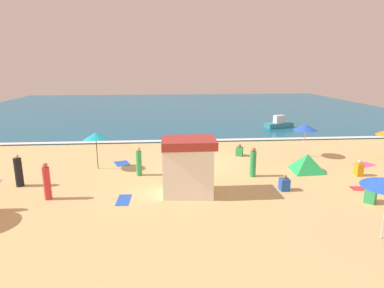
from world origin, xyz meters
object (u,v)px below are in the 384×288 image
object	(u,v)px
beachgoer_1	(47,182)
beachgoer_4	(19,172)
beach_umbrella_3	(305,127)
lifeguard_cabana	(189,166)
beachgoer_10	(139,162)
beach_umbrella_4	(96,136)
beachgoer_5	(371,195)
small_boat_0	(279,124)
beachgoer_2	(284,184)
beach_tent	(307,162)
beachgoer_0	(359,169)
beachgoer_8	(239,151)
beachgoer_3	(253,163)

from	to	relation	value
beachgoer_1	beachgoer_4	distance (m)	2.80
beach_umbrella_3	beachgoer_1	distance (m)	16.28
lifeguard_cabana	beachgoer_10	distance (m)	4.02
beach_umbrella_4	beachgoer_5	size ratio (longest dim) A/B	2.67
beachgoer_4	small_boat_0	distance (m)	23.80
small_boat_0	beachgoer_2	bearing A→B (deg)	-108.35
beach_umbrella_4	beachgoer_1	distance (m)	4.90
beach_tent	beachgoer_0	distance (m)	2.81
beach_umbrella_4	small_boat_0	size ratio (longest dim) A/B	0.79
lifeguard_cabana	beachgoer_10	xyz separation A→B (m)	(-2.64, 2.96, -0.62)
small_boat_0	beachgoer_0	bearing A→B (deg)	-91.15
beachgoer_2	beachgoer_8	xyz separation A→B (m)	(-0.83, 6.52, 0.02)
beachgoer_5	beachgoer_0	bearing A→B (deg)	65.56
beachgoer_4	beachgoer_10	world-z (taller)	beachgoer_4
beachgoer_2	beachgoer_10	size ratio (longest dim) A/B	0.49
beachgoer_3	beach_umbrella_3	bearing A→B (deg)	39.22
beachgoer_5	beachgoer_4	bearing A→B (deg)	168.36
beach_tent	beachgoer_4	bearing A→B (deg)	-175.65
beach_umbrella_4	beachgoer_4	distance (m)	4.56
beachgoer_0	beachgoer_3	xyz separation A→B (m)	(-6.10, 0.38, 0.38)
beachgoer_3	beachgoer_5	xyz separation A→B (m)	(4.45, -4.02, -0.43)
lifeguard_cabana	beach_umbrella_4	world-z (taller)	lifeguard_cabana
beach_tent	beachgoer_5	world-z (taller)	beach_tent
beach_umbrella_3	beachgoer_4	size ratio (longest dim) A/B	1.33
beachgoer_1	beachgoer_10	bearing A→B (deg)	37.58
lifeguard_cabana	beachgoer_3	world-z (taller)	lifeguard_cabana
beachgoer_2	beachgoer_4	size ratio (longest dim) A/B	0.47
lifeguard_cabana	beach_umbrella_4	bearing A→B (deg)	140.08
beachgoer_5	beachgoer_2	bearing A→B (deg)	151.98
beachgoer_4	beachgoer_8	xyz separation A→B (m)	(12.78, 4.82, -0.44)
beach_umbrella_3	beachgoer_3	bearing A→B (deg)	-140.78
beachgoer_1	beachgoer_2	distance (m)	11.54
lifeguard_cabana	beach_umbrella_4	distance (m)	6.89
lifeguard_cabana	beach_tent	bearing A→B (deg)	22.03
beachgoer_3	beachgoer_10	bearing A→B (deg)	173.80
beach_tent	small_boat_0	distance (m)	13.49
beachgoer_5	beachgoer_8	xyz separation A→B (m)	(-4.23, 8.33, -0.01)
lifeguard_cabana	beachgoer_1	size ratio (longest dim) A/B	1.56
beachgoer_1	beachgoer_4	world-z (taller)	beachgoer_1
beachgoer_2	beach_umbrella_3	bearing A→B (deg)	59.39
beachgoer_5	beachgoer_1	bearing A→B (deg)	173.79
beachgoer_3	small_boat_0	size ratio (longest dim) A/B	0.57
beachgoer_3	small_boat_0	bearing A→B (deg)	65.30
beachgoer_2	small_boat_0	distance (m)	16.96
beach_umbrella_3	beachgoer_2	world-z (taller)	beach_umbrella_3
beach_umbrella_4	beachgoer_4	bearing A→B (deg)	-142.68
beachgoer_4	beachgoer_10	size ratio (longest dim) A/B	1.03
lifeguard_cabana	beachgoer_1	world-z (taller)	lifeguard_cabana
beachgoer_3	beachgoer_8	bearing A→B (deg)	87.16
beachgoer_2	small_boat_0	bearing A→B (deg)	71.65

